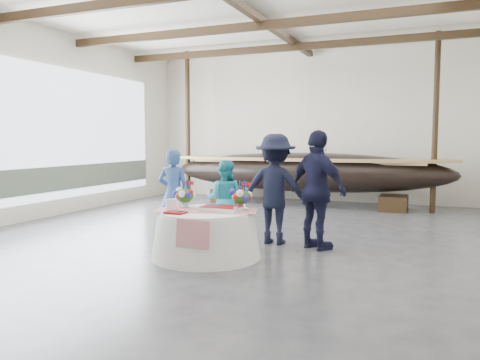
% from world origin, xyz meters
% --- Properties ---
extents(floor, '(10.00, 12.00, 0.01)m').
position_xyz_m(floor, '(0.00, 0.00, 0.00)').
color(floor, '#3D3D42').
rests_on(floor, ground).
extents(wall_back, '(10.00, 0.02, 4.50)m').
position_xyz_m(wall_back, '(0.00, 6.00, 2.25)').
color(wall_back, silver).
rests_on(wall_back, ground).
extents(wall_left, '(0.02, 12.00, 4.50)m').
position_xyz_m(wall_left, '(-5.00, 0.00, 2.25)').
color(wall_left, silver).
rests_on(wall_left, ground).
extents(pavilion_structure, '(9.80, 11.76, 4.50)m').
position_xyz_m(pavilion_structure, '(0.00, 0.80, 4.00)').
color(pavilion_structure, black).
rests_on(pavilion_structure, ground).
extents(open_bay, '(0.03, 7.00, 3.20)m').
position_xyz_m(open_bay, '(-4.95, 1.00, 1.83)').
color(open_bay, silver).
rests_on(open_bay, ground).
extents(longboat_display, '(7.92, 1.58, 1.49)m').
position_xyz_m(longboat_display, '(0.18, 4.67, 0.95)').
color(longboat_display, black).
rests_on(longboat_display, ground).
extents(banquet_table, '(1.72, 1.72, 0.74)m').
position_xyz_m(banquet_table, '(0.20, -1.54, 0.37)').
color(banquet_table, white).
rests_on(banquet_table, ground).
extents(tabletop_items, '(1.68, 1.03, 0.40)m').
position_xyz_m(tabletop_items, '(0.17, -1.37, 0.89)').
color(tabletop_items, '#B41221').
rests_on(tabletop_items, banquet_table).
extents(guest_woman_blue, '(0.67, 0.49, 1.68)m').
position_xyz_m(guest_woman_blue, '(-1.00, -0.47, 0.84)').
color(guest_woman_blue, '#2A4B89').
rests_on(guest_woman_blue, ground).
extents(guest_woman_teal, '(0.79, 0.66, 1.47)m').
position_xyz_m(guest_woman_teal, '(-0.13, -0.08, 0.73)').
color(guest_woman_teal, '#22A1B4').
rests_on(guest_woman_teal, ground).
extents(guest_man_left, '(1.30, 0.79, 1.95)m').
position_xyz_m(guest_man_left, '(0.89, -0.18, 0.98)').
color(guest_man_left, black).
rests_on(guest_man_left, ground).
extents(guest_man_right, '(1.27, 1.02, 2.01)m').
position_xyz_m(guest_man_right, '(1.69, -0.34, 1.01)').
color(guest_man_right, black).
rests_on(guest_man_right, ground).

